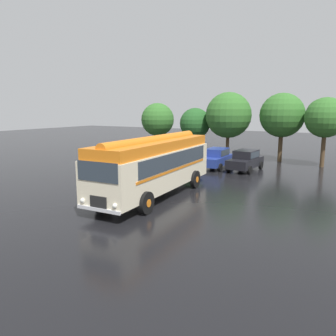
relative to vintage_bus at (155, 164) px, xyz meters
name	(u,v)px	position (x,y,z in m)	size (l,w,h in m)	color
ground_plane	(132,197)	(-0.95, -0.96, -1.89)	(120.00, 120.00, 0.00)	black
vintage_bus	(155,164)	(0.00, 0.00, 0.00)	(3.26, 10.24, 3.49)	beige
car_near_left	(216,158)	(-0.45, 10.37, -1.05)	(1.99, 4.21, 1.66)	navy
car_mid_left	(245,160)	(2.06, 10.46, -1.05)	(2.17, 4.30, 1.66)	black
tree_far_left	(158,119)	(-10.59, 17.09, 1.88)	(3.80, 3.80, 5.64)	#4C3823
tree_left_of_centre	(196,123)	(-5.17, 16.11, 1.63)	(3.23, 3.23, 5.07)	#4C3823
tree_centre	(228,116)	(-1.57, 15.94, 2.40)	(4.51, 4.51, 6.61)	#4C3823
tree_right_of_centre	(283,115)	(3.55, 16.63, 2.47)	(4.12, 4.12, 6.44)	#4C3823
tree_far_right	(324,117)	(7.18, 15.46, 2.43)	(3.40, 3.40, 5.95)	#4C3823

